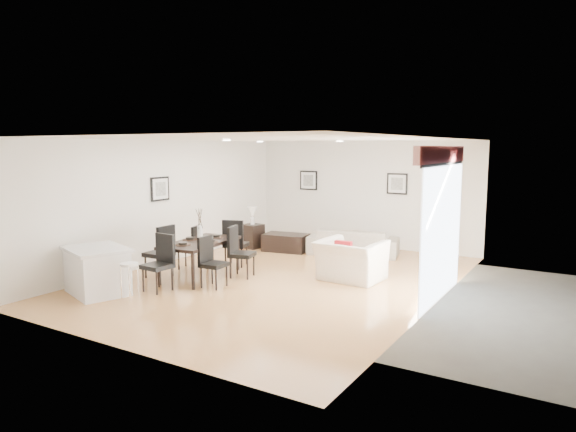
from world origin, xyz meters
The scene contains 26 objects.
ground centered at (0.00, 0.00, 0.00)m, with size 8.00×8.00×0.00m, color tan.
wall_back centered at (0.00, 4.00, 1.35)m, with size 6.00×0.04×2.70m, color white.
wall_front centered at (0.00, -4.00, 1.35)m, with size 6.00×0.04×2.70m, color white.
wall_left centered at (-3.00, 0.00, 1.35)m, with size 0.04×8.00×2.70m, color white.
wall_right centered at (3.00, 0.00, 1.35)m, with size 0.04×8.00×2.70m, color white.
ceiling centered at (0.00, 0.00, 2.70)m, with size 6.00×8.00×0.02m, color white.
sofa centered at (0.25, 2.84, 0.31)m, with size 2.12×0.83×0.62m, color #A59A85.
armchair centered at (1.17, 0.66, 0.39)m, with size 1.19×1.04×0.77m, color silver.
dining_table centered at (-1.45, -0.68, 0.65)m, with size 1.08×1.83×0.72m.
dining_chair_wnear centered at (-2.05, -1.11, 0.58)m, with size 0.48×0.48×1.04m.
dining_chair_wfar centered at (-2.06, -0.22, 0.51)m, with size 0.51×0.51×0.92m.
dining_chair_enear centered at (-0.83, -1.12, 0.52)m, with size 0.44×0.44×0.94m.
dining_chair_efar centered at (-0.84, -0.27, 0.56)m, with size 0.55×0.55×1.01m.
dining_chair_head centered at (-1.44, -1.75, 0.56)m, with size 0.48×0.48×1.01m.
dining_chair_foot centered at (-1.42, 0.39, 0.57)m, with size 0.58×0.58×1.02m.
vase centered at (-1.45, -0.68, 0.99)m, with size 0.84×1.28×0.65m.
coffee_table centered at (-1.35, 2.38, 0.21)m, with size 1.07×0.64×0.43m, color black.
side_table centered at (-2.29, 2.29, 0.30)m, with size 0.45×0.45×0.60m, color black.
table_lamp centered at (-2.29, 2.29, 0.89)m, with size 0.24×0.24×0.45m.
cushion centered at (1.06, 0.55, 0.61)m, with size 0.33×0.10×0.33m, color maroon.
kitchen_island centered at (-2.23, -2.49, 0.41)m, with size 1.40×1.23×0.82m.
bar_stool centered at (-1.42, -2.49, 0.55)m, with size 0.29×0.29×0.64m.
framed_print_back_left centered at (-1.60, 3.97, 1.65)m, with size 0.52×0.04×0.52m.
framed_print_back_right centered at (0.90, 3.97, 1.65)m, with size 0.52×0.04×0.52m.
framed_print_left_wall centered at (-2.97, -0.20, 1.65)m, with size 0.04×0.52×0.52m.
sliding_door centered at (2.96, 0.30, 1.66)m, with size 0.12×2.70×2.57m.
Camera 1 is at (5.16, -8.23, 2.55)m, focal length 32.00 mm.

